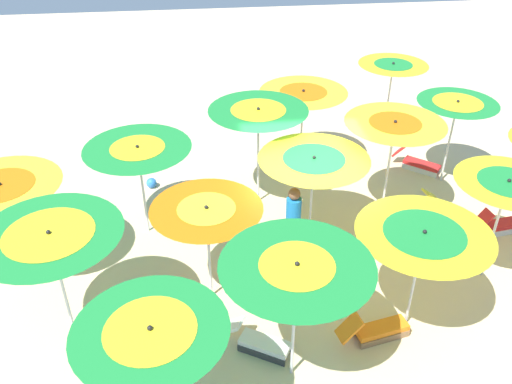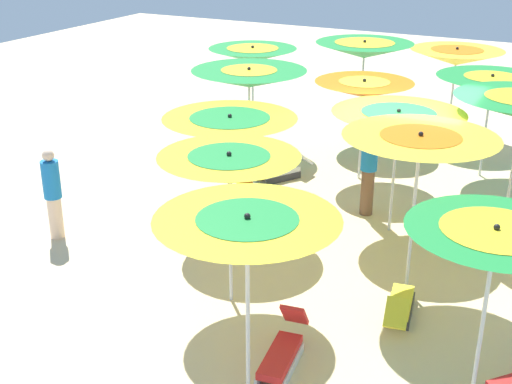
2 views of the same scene
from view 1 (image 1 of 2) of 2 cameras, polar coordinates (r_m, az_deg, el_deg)
The scene contains 22 objects.
ground at distance 11.90m, azimuth 5.02°, elevation -5.82°, with size 39.70×39.70×0.04m, color beige.
beach_umbrella_0 at distance 15.78m, azimuth 14.18°, elevation 12.40°, with size 1.92×1.92×2.31m.
beach_umbrella_1 at distance 13.72m, azimuth 4.98°, elevation 9.72°, with size 2.20×2.20×2.27m.
beach_umbrella_2 at distance 12.13m, azimuth 0.24°, elevation 7.91°, with size 2.24×2.24×2.50m.
beach_umbrella_3 at distance 11.48m, azimuth -12.29°, elevation 3.83°, with size 2.24×2.24×2.20m.
beach_umbrella_4 at distance 10.97m, azimuth -25.16°, elevation -0.14°, with size 2.21×2.21×2.23m.
beach_umbrella_5 at distance 13.96m, azimuth 20.34°, elevation 8.15°, with size 1.92×1.92×2.25m.
beach_umbrella_6 at distance 11.94m, azimuth 14.34°, elevation 6.33°, with size 2.15×2.15×2.49m.
beach_umbrella_7 at distance 10.84m, azimuth 6.07°, elevation 2.63°, with size 2.23×2.23×2.23m.
beach_umbrella_8 at distance 9.52m, azimuth -5.20°, elevation -2.51°, with size 2.00×2.00×2.13m.
beach_umbrella_9 at distance 8.99m, azimuth -20.78°, elevation -4.99°, with size 2.29×2.29×2.45m.
beach_umbrella_11 at distance 10.94m, azimuth 24.86°, elevation 0.14°, with size 1.95×1.95×2.29m.
beach_umbrella_12 at distance 9.32m, azimuth 17.16°, elevation -4.95°, with size 2.26×2.26×2.15m.
beach_umbrella_13 at distance 7.93m, azimuth 4.29°, elevation -8.62°, with size 2.29×2.29×2.41m.
beach_umbrella_14 at distance 7.16m, azimuth -10.96°, elevation -14.85°, with size 2.01×2.01×2.41m.
lounger_0 at distance 10.06m, azimuth 12.53°, elevation -13.91°, with size 0.61×1.38×0.64m.
lounger_1 at distance 13.31m, azimuth 16.00°, elevation -1.27°, with size 0.51×1.23×0.51m.
lounger_2 at distance 13.34m, azimuth 24.39°, elevation -3.07°, with size 0.50×1.28×0.62m.
lounger_3 at distance 9.66m, azimuth 0.40°, elevation -15.47°, with size 0.92×1.23×0.53m.
lounger_4 at distance 15.07m, azimuth 16.70°, elevation 3.01°, with size 1.09×1.18×0.65m.
beachgoer_0 at distance 10.80m, azimuth 3.91°, elevation -3.57°, with size 0.30×0.30×1.88m.
beach_ball at distance 13.96m, azimuth -10.95°, elevation 0.95°, with size 0.26×0.26×0.26m, color #337FE5.
Camera 1 is at (9.01, -2.12, 7.46)m, focal length 37.98 mm.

